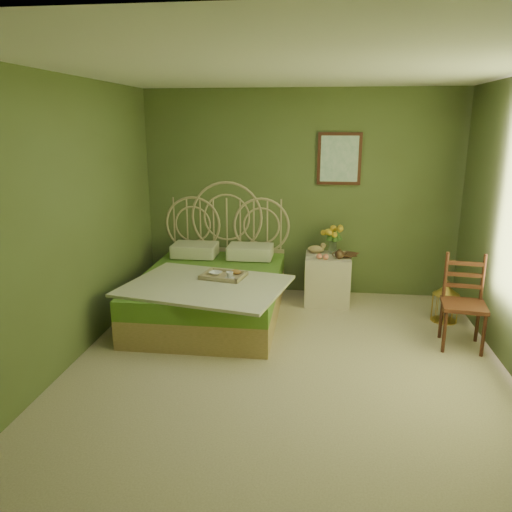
# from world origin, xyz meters

# --- Properties ---
(floor) EXTENTS (4.50, 4.50, 0.00)m
(floor) POSITION_xyz_m (0.00, 0.00, 0.00)
(floor) COLOR #C3B58D
(floor) RESTS_ON ground
(ceiling) EXTENTS (4.50, 4.50, 0.00)m
(ceiling) POSITION_xyz_m (0.00, 0.00, 2.60)
(ceiling) COLOR silver
(ceiling) RESTS_ON wall_back
(wall_back) EXTENTS (4.00, 0.00, 4.00)m
(wall_back) POSITION_xyz_m (0.00, 2.25, 1.30)
(wall_back) COLOR #526434
(wall_back) RESTS_ON floor
(wall_left) EXTENTS (0.00, 4.50, 4.50)m
(wall_left) POSITION_xyz_m (-2.00, 0.00, 1.30)
(wall_left) COLOR #526434
(wall_left) RESTS_ON floor
(wall_art) EXTENTS (0.54, 0.04, 0.64)m
(wall_art) POSITION_xyz_m (0.48, 2.22, 1.75)
(wall_art) COLOR #3D1B10
(wall_art) RESTS_ON wall_back
(bed) EXTENTS (1.83, 2.31, 1.43)m
(bed) POSITION_xyz_m (-0.95, 1.26, 0.31)
(bed) COLOR tan
(bed) RESTS_ON floor
(nightstand) EXTENTS (0.55, 0.55, 1.03)m
(nightstand) POSITION_xyz_m (0.39, 1.86, 0.36)
(nightstand) COLOR beige
(nightstand) RESTS_ON floor
(chair) EXTENTS (0.46, 0.46, 0.93)m
(chair) POSITION_xyz_m (1.70, 0.79, 0.52)
(chair) COLOR #3D1B10
(chair) RESTS_ON floor
(birdcage) EXTENTS (0.28, 0.28, 0.43)m
(birdcage) POSITION_xyz_m (1.70, 1.39, 0.21)
(birdcage) COLOR gold
(birdcage) RESTS_ON floor
(book_lower) EXTENTS (0.20, 0.24, 0.02)m
(book_lower) POSITION_xyz_m (0.56, 1.87, 0.61)
(book_lower) COLOR #381E0F
(book_lower) RESTS_ON nightstand
(book_upper) EXTENTS (0.26, 0.28, 0.02)m
(book_upper) POSITION_xyz_m (0.56, 1.87, 0.63)
(book_upper) COLOR #472819
(book_upper) RESTS_ON nightstand
(cereal_bowl) EXTENTS (0.18, 0.18, 0.03)m
(cereal_bowl) POSITION_xyz_m (-0.87, 1.05, 0.57)
(cereal_bowl) COLOR white
(cereal_bowl) RESTS_ON bed
(coffee_cup) EXTENTS (0.08, 0.08, 0.08)m
(coffee_cup) POSITION_xyz_m (-0.69, 0.94, 0.59)
(coffee_cup) COLOR white
(coffee_cup) RESTS_ON bed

